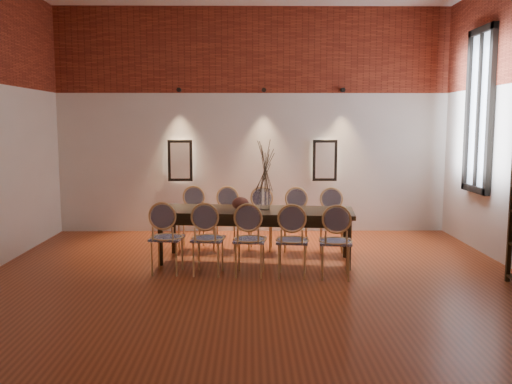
{
  "coord_description": "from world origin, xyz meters",
  "views": [
    {
      "loc": [
        -0.05,
        -6.29,
        1.95
      ],
      "look_at": [
        0.03,
        0.89,
        1.05
      ],
      "focal_mm": 38.0,
      "sensor_mm": 36.0,
      "label": 1
    }
  ],
  "objects_px": {
    "chair_near_e": "(335,241)",
    "chair_far_b": "(226,219)",
    "dining_table": "(256,235)",
    "chair_near_b": "(208,239)",
    "bowl": "(240,203)",
    "chair_far_a": "(191,219)",
    "chair_far_d": "(296,221)",
    "chair_near_d": "(292,241)",
    "chair_near_c": "(250,240)",
    "chair_far_c": "(261,220)",
    "book": "(247,208)",
    "vase": "(265,199)",
    "chair_near_a": "(167,238)",
    "chair_far_e": "(332,221)"
  },
  "relations": [
    {
      "from": "bowl",
      "to": "book",
      "type": "bearing_deg",
      "value": 15.8
    },
    {
      "from": "book",
      "to": "vase",
      "type": "bearing_deg",
      "value": -4.09
    },
    {
      "from": "chair_near_b",
      "to": "vase",
      "type": "height_order",
      "value": "vase"
    },
    {
      "from": "chair_near_d",
      "to": "vase",
      "type": "distance_m",
      "value": 0.94
    },
    {
      "from": "chair_near_c",
      "to": "chair_far_c",
      "type": "relative_size",
      "value": 1.0
    },
    {
      "from": "dining_table",
      "to": "chair_near_b",
      "type": "relative_size",
      "value": 2.92
    },
    {
      "from": "chair_near_b",
      "to": "chair_far_c",
      "type": "relative_size",
      "value": 1.0
    },
    {
      "from": "chair_near_b",
      "to": "vase",
      "type": "relative_size",
      "value": 3.13
    },
    {
      "from": "chair_near_a",
      "to": "chair_near_e",
      "type": "bearing_deg",
      "value": 0.0
    },
    {
      "from": "chair_far_a",
      "to": "chair_far_d",
      "type": "distance_m",
      "value": 1.64
    },
    {
      "from": "dining_table",
      "to": "chair_far_d",
      "type": "bearing_deg",
      "value": 52.74
    },
    {
      "from": "chair_far_c",
      "to": "chair_near_c",
      "type": "bearing_deg",
      "value": 90.0
    },
    {
      "from": "vase",
      "to": "bowl",
      "type": "xyz_separation_m",
      "value": [
        -0.35,
        -0.01,
        -0.06
      ]
    },
    {
      "from": "chair_near_c",
      "to": "chair_far_d",
      "type": "xyz_separation_m",
      "value": [
        0.71,
        1.37,
        0.0
      ]
    },
    {
      "from": "chair_near_b",
      "to": "chair_far_b",
      "type": "height_order",
      "value": "same"
    },
    {
      "from": "chair_near_a",
      "to": "chair_far_c",
      "type": "height_order",
      "value": "same"
    },
    {
      "from": "chair_far_d",
      "to": "chair_near_e",
      "type": "bearing_deg",
      "value": 110.83
    },
    {
      "from": "chair_near_e",
      "to": "bowl",
      "type": "height_order",
      "value": "chair_near_e"
    },
    {
      "from": "chair_far_e",
      "to": "chair_far_d",
      "type": "bearing_deg",
      "value": 0.0
    },
    {
      "from": "chair_far_d",
      "to": "chair_far_c",
      "type": "bearing_deg",
      "value": -0.0
    },
    {
      "from": "dining_table",
      "to": "chair_far_a",
      "type": "relative_size",
      "value": 2.92
    },
    {
      "from": "bowl",
      "to": "chair_far_c",
      "type": "bearing_deg",
      "value": 68.06
    },
    {
      "from": "chair_far_c",
      "to": "book",
      "type": "distance_m",
      "value": 0.8
    },
    {
      "from": "book",
      "to": "chair_far_d",
      "type": "bearing_deg",
      "value": 41.12
    },
    {
      "from": "chair_far_b",
      "to": "dining_table",
      "type": "bearing_deg",
      "value": 127.26
    },
    {
      "from": "chair_far_b",
      "to": "chair_far_d",
      "type": "relative_size",
      "value": 1.0
    },
    {
      "from": "chair_near_c",
      "to": "vase",
      "type": "height_order",
      "value": "vase"
    },
    {
      "from": "chair_near_c",
      "to": "chair_near_b",
      "type": "bearing_deg",
      "value": 180.0
    },
    {
      "from": "bowl",
      "to": "chair_near_e",
      "type": "bearing_deg",
      "value": -33.78
    },
    {
      "from": "vase",
      "to": "book",
      "type": "distance_m",
      "value": 0.28
    },
    {
      "from": "chair_far_c",
      "to": "chair_far_d",
      "type": "relative_size",
      "value": 1.0
    },
    {
      "from": "chair_near_b",
      "to": "bowl",
      "type": "distance_m",
      "value": 0.84
    },
    {
      "from": "chair_far_e",
      "to": "book",
      "type": "bearing_deg",
      "value": 31.1
    },
    {
      "from": "chair_far_b",
      "to": "chair_far_c",
      "type": "xyz_separation_m",
      "value": [
        0.54,
        -0.06,
        0.0
      ]
    },
    {
      "from": "chair_far_c",
      "to": "chair_far_e",
      "type": "height_order",
      "value": "same"
    },
    {
      "from": "chair_near_e",
      "to": "chair_far_b",
      "type": "distance_m",
      "value": 2.19
    },
    {
      "from": "chair_near_e",
      "to": "bowl",
      "type": "xyz_separation_m",
      "value": [
        -1.22,
        0.82,
        0.37
      ]
    },
    {
      "from": "chair_near_d",
      "to": "chair_far_e",
      "type": "distance_m",
      "value": 1.54
    },
    {
      "from": "chair_near_d",
      "to": "book",
      "type": "xyz_separation_m",
      "value": [
        -0.58,
        0.78,
        0.3
      ]
    },
    {
      "from": "chair_near_a",
      "to": "bowl",
      "type": "bearing_deg",
      "value": 37.14
    },
    {
      "from": "chair_near_a",
      "to": "vase",
      "type": "bearing_deg",
      "value": 30.41
    },
    {
      "from": "chair_near_e",
      "to": "chair_far_a",
      "type": "relative_size",
      "value": 1.0
    },
    {
      "from": "chair_near_c",
      "to": "chair_far_e",
      "type": "relative_size",
      "value": 1.0
    },
    {
      "from": "chair_far_b",
      "to": "chair_near_d",
      "type": "bearing_deg",
      "value": 127.26
    },
    {
      "from": "chair_near_b",
      "to": "chair_near_d",
      "type": "bearing_deg",
      "value": -0.0
    },
    {
      "from": "chair_far_b",
      "to": "chair_far_d",
      "type": "xyz_separation_m",
      "value": [
        1.09,
        -0.13,
        0.0
      ]
    },
    {
      "from": "dining_table",
      "to": "chair_near_d",
      "type": "height_order",
      "value": "chair_near_d"
    },
    {
      "from": "chair_near_d",
      "to": "book",
      "type": "height_order",
      "value": "chair_near_d"
    },
    {
      "from": "chair_far_a",
      "to": "chair_far_b",
      "type": "xyz_separation_m",
      "value": [
        0.54,
        -0.06,
        0.0
      ]
    },
    {
      "from": "dining_table",
      "to": "bowl",
      "type": "distance_m",
      "value": 0.51
    }
  ]
}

